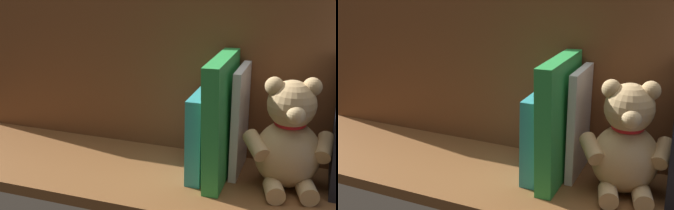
% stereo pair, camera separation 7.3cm
% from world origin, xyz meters
% --- Properties ---
extents(ground_plane, '(1.12, 0.29, 0.02)m').
position_xyz_m(ground_plane, '(0.00, 0.00, -0.01)').
color(ground_plane, brown).
extents(shelf_back_panel, '(1.12, 0.02, 0.35)m').
position_xyz_m(shelf_back_panel, '(0.00, -0.12, 0.17)').
color(shelf_back_panel, brown).
rests_on(shelf_back_panel, ground_plane).
extents(teddy_bear, '(0.17, 0.16, 0.21)m').
position_xyz_m(teddy_bear, '(-0.23, -0.02, 0.09)').
color(teddy_bear, tan).
rests_on(teddy_bear, ground_plane).
extents(book_4, '(0.01, 0.12, 0.21)m').
position_xyz_m(book_4, '(-0.13, -0.05, 0.11)').
color(book_4, silver).
rests_on(book_4, ground_plane).
extents(book_5, '(0.04, 0.19, 0.24)m').
position_xyz_m(book_5, '(-0.10, -0.02, 0.12)').
color(book_5, green).
rests_on(book_5, ground_plane).
extents(book_6, '(0.03, 0.16, 0.17)m').
position_xyz_m(book_6, '(-0.06, -0.03, 0.08)').
color(book_6, teal).
rests_on(book_6, ground_plane).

